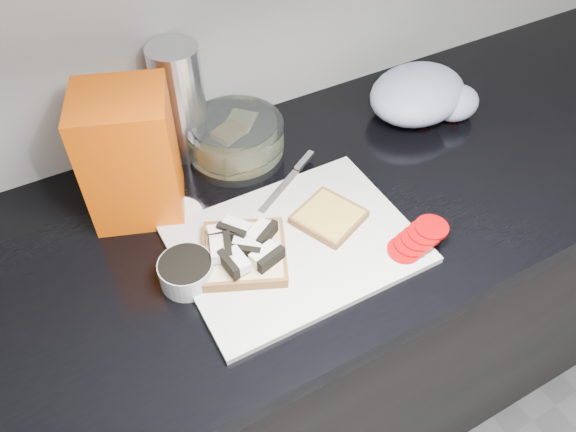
# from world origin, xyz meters

# --- Properties ---
(base_cabinet) EXTENTS (3.50, 0.60, 0.86)m
(base_cabinet) POSITION_xyz_m (0.00, 1.20, 0.43)
(base_cabinet) COLOR black
(base_cabinet) RESTS_ON ground
(countertop) EXTENTS (3.50, 0.64, 0.04)m
(countertop) POSITION_xyz_m (0.00, 1.20, 0.88)
(countertop) COLOR black
(countertop) RESTS_ON base_cabinet
(cutting_board) EXTENTS (0.40, 0.30, 0.01)m
(cutting_board) POSITION_xyz_m (-0.09, 1.11, 0.91)
(cutting_board) COLOR silver
(cutting_board) RESTS_ON countertop
(bread_left) EXTENTS (0.19, 0.19, 0.05)m
(bread_left) POSITION_xyz_m (-0.18, 1.12, 0.93)
(bread_left) COLOR #C6B08C
(bread_left) RESTS_ON cutting_board
(bread_right) EXTENTS (0.14, 0.14, 0.02)m
(bread_right) POSITION_xyz_m (-0.01, 1.13, 0.92)
(bread_right) COLOR #C6B08C
(bread_right) RESTS_ON cutting_board
(tomato_slices) EXTENTS (0.13, 0.08, 0.02)m
(tomato_slices) POSITION_xyz_m (0.09, 1.01, 0.92)
(tomato_slices) COLOR #AA0306
(tomato_slices) RESTS_ON cutting_board
(knife) EXTENTS (0.17, 0.11, 0.01)m
(knife) POSITION_xyz_m (-0.01, 1.26, 0.91)
(knife) COLOR silver
(knife) RESTS_ON cutting_board
(seed_tub) EXTENTS (0.09, 0.09, 0.05)m
(seed_tub) POSITION_xyz_m (-0.28, 1.13, 0.93)
(seed_tub) COLOR #AAAFAF
(seed_tub) RESTS_ON countertop
(tub_lid) EXTENTS (0.10, 0.10, 0.01)m
(tub_lid) POSITION_xyz_m (-0.24, 1.28, 0.90)
(tub_lid) COLOR white
(tub_lid) RESTS_ON countertop
(glass_bowl) EXTENTS (0.19, 0.19, 0.08)m
(glass_bowl) POSITION_xyz_m (-0.07, 1.38, 0.94)
(glass_bowl) COLOR silver
(glass_bowl) RESTS_ON countertop
(bread_bag) EXTENTS (0.19, 0.19, 0.24)m
(bread_bag) POSITION_xyz_m (-0.29, 1.34, 1.02)
(bread_bag) COLOR #DF3A03
(bread_bag) RESTS_ON countertop
(steel_canister) EXTENTS (0.10, 0.10, 0.23)m
(steel_canister) POSITION_xyz_m (-0.15, 1.45, 1.02)
(steel_canister) COLOR silver
(steel_canister) RESTS_ON countertop
(grocery_bag) EXTENTS (0.26, 0.23, 0.10)m
(grocery_bag) POSITION_xyz_m (0.34, 1.32, 0.95)
(grocery_bag) COLOR #A8B4CF
(grocery_bag) RESTS_ON countertop
(whole_tomatoes) EXTENTS (0.13, 0.09, 0.07)m
(whole_tomatoes) POSITION_xyz_m (0.36, 1.28, 0.93)
(whole_tomatoes) COLOR #AA0306
(whole_tomatoes) RESTS_ON countertop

